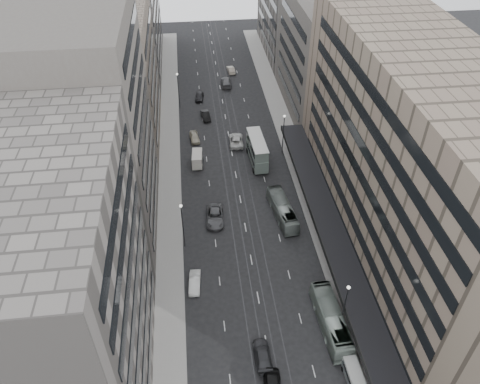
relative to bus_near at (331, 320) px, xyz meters
name	(u,v)px	position (x,y,z in m)	size (l,w,h in m)	color
ground	(259,303)	(-8.50, 4.70, -1.54)	(220.00, 220.00, 0.00)	black
sidewalk_right	(291,144)	(3.50, 42.20, -1.47)	(4.00, 125.00, 0.15)	gray
sidewalk_left	(170,152)	(-20.50, 42.20, -1.47)	(4.00, 125.00, 0.15)	gray
department_store	(414,169)	(12.95, 12.70, 13.40)	(19.20, 60.00, 30.00)	#796A59
building_right_mid	(326,55)	(13.00, 56.70, 10.46)	(15.00, 28.00, 24.00)	#4E4944
building_right_far	(297,0)	(13.00, 86.70, 12.46)	(15.00, 32.00, 28.00)	slate
building_left_a	(57,296)	(-30.00, -3.30, 13.46)	(15.00, 28.00, 30.00)	slate
building_left_b	(90,131)	(-30.00, 23.70, 15.46)	(15.00, 26.00, 34.00)	#4E4944
building_left_c	(113,76)	(-30.00, 50.70, 10.96)	(15.00, 28.00, 25.00)	#695D52
building_left_d	(125,11)	(-30.00, 83.70, 12.46)	(15.00, 38.00, 28.00)	slate
lamp_right_near	(345,303)	(1.20, -0.30, 3.66)	(0.44, 0.44, 8.32)	#262628
lamp_right_far	(284,130)	(1.20, 39.70, 3.66)	(0.44, 0.44, 8.32)	#262628
lamp_left_near	(182,221)	(-18.20, 16.70, 3.66)	(0.44, 0.44, 8.32)	#262628
lamp_left_far	(178,87)	(-18.20, 59.70, 3.66)	(0.44, 0.44, 8.32)	#262628
bus_near	(331,320)	(0.00, 0.00, 0.00)	(2.59, 11.09, 3.09)	gray
bus_far	(282,210)	(-2.20, 21.58, -0.10)	(2.43, 10.39, 2.89)	gray
double_decker	(257,150)	(-4.11, 37.24, 1.15)	(3.18, 9.25, 5.00)	slate
vw_microbus	(354,374)	(0.70, -7.35, -0.38)	(1.84, 3.89, 2.08)	#4F5456
panel_van	(197,159)	(-15.29, 37.50, -0.11)	(2.28, 4.25, 2.60)	beige
sedan_1	(195,282)	(-17.00, 8.77, -0.83)	(1.51, 4.32, 1.42)	silver
sedan_2	(215,216)	(-13.18, 21.92, -0.72)	(2.73, 5.93, 1.65)	#525254
sedan_3	(262,355)	(-9.34, -3.43, -0.82)	(2.04, 5.02, 1.46)	#2A2A2D
sedan_4	(195,137)	(-15.49, 46.10, -0.80)	(1.76, 4.38, 1.49)	#B5AE96
sedan_5	(206,116)	(-12.76, 54.38, -0.81)	(1.56, 4.48, 1.48)	black
sedan_6	(236,140)	(-7.32, 43.90, -0.74)	(2.67, 5.79, 1.61)	silver
sedan_7	(226,82)	(-6.90, 69.57, -0.70)	(2.36, 5.81, 1.69)	#58575A
sedan_8	(199,96)	(-13.67, 63.17, -0.79)	(1.78, 4.42, 1.50)	#242427
sedan_9	(231,70)	(-5.07, 76.46, -0.81)	(1.55, 4.46, 1.47)	#B5A896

